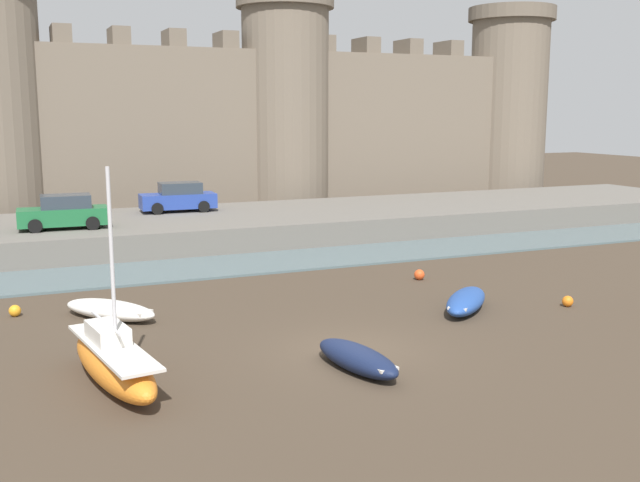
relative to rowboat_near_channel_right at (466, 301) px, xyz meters
name	(u,v)px	position (x,y,z in m)	size (l,w,h in m)	color
ground_plane	(352,351)	(-5.55, -2.43, -0.36)	(160.00, 160.00, 0.00)	#423528
water_channel	(227,266)	(-5.55, 10.47, -0.31)	(80.00, 4.50, 0.10)	slate
quay_road	(188,229)	(-5.55, 17.72, 0.30)	(67.60, 10.00, 1.32)	#666059
castle	(150,115)	(-5.55, 27.49, 6.20)	(62.18, 6.58, 17.62)	#706354
rowboat_near_channel_right	(466,301)	(0.00, 0.00, 0.00)	(3.32, 3.30, 0.70)	#234793
sailboat_near_channel_left	(113,361)	(-12.27, -2.48, 0.26)	(2.04, 5.52, 5.56)	orange
rowboat_foreground_right	(110,309)	(-11.51, 3.85, -0.04)	(3.27, 3.58, 0.62)	silver
rowboat_midflat_centre	(357,358)	(-6.14, -3.97, 0.00)	(1.60, 3.41, 0.69)	#141E3D
mooring_buoy_off_centre	(419,275)	(1.00, 4.83, -0.15)	(0.43, 0.43, 0.43)	#E04C1E
mooring_buoy_mid_mud	(15,311)	(-14.43, 5.41, -0.17)	(0.40, 0.40, 0.40)	orange
mooring_buoy_near_shore	(568,301)	(3.65, -0.95, -0.17)	(0.39, 0.39, 0.39)	orange
car_quay_west	(64,213)	(-11.92, 15.97, 1.73)	(4.16, 2.00, 1.62)	#1E6638
car_quay_centre_west	(179,198)	(-5.54, 19.95, 1.73)	(4.16, 2.00, 1.62)	#263F99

